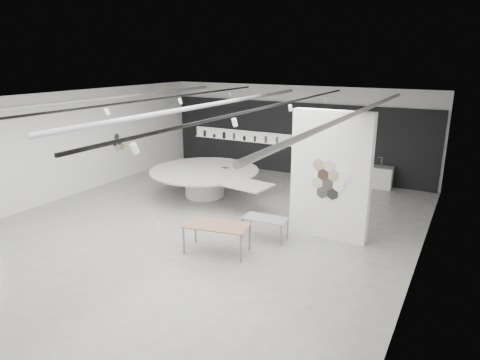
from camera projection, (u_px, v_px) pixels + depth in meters
The scene contains 7 objects.
room at pixel (202, 159), 12.56m from camera, with size 12.02×14.02×3.82m.
back_wall_display at pixel (292, 139), 18.52m from camera, with size 11.80×0.27×3.10m.
partition_column at pixel (330, 176), 11.80m from camera, with size 2.20×0.38×3.60m.
display_island at pixel (206, 179), 15.61m from camera, with size 5.29×4.47×1.01m.
sample_table_wood at pixel (217, 227), 11.09m from camera, with size 1.77×1.11×0.77m.
sample_table_stone at pixel (265, 220), 11.95m from camera, with size 1.26×0.69×0.63m.
kitchen_counter at pixel (372, 176), 16.82m from camera, with size 1.54×0.64×1.20m.
Camera 1 is at (6.83, -10.15, 4.97)m, focal length 32.00 mm.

